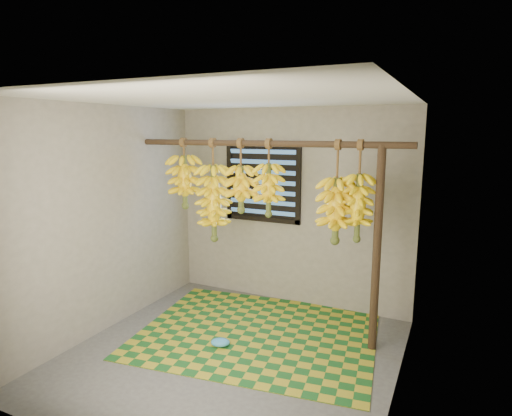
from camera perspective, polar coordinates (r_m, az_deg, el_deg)
The scene contains 16 objects.
floor at distance 4.36m, azimuth -3.29°, elevation -19.01°, with size 3.00×3.00×0.01m, color #4C4C4C.
ceiling at distance 3.82m, azimuth -3.67°, elevation 14.40°, with size 3.00×3.00×0.01m, color silver.
wall_back at distance 5.26m, azimuth 4.48°, elevation 0.06°, with size 3.00×0.01×2.40m, color gray.
wall_left at distance 4.82m, azimuth -19.35°, elevation -1.44°, with size 0.01×3.00×2.40m, color gray.
wall_right at distance 3.47m, azimuth 18.95°, elevation -5.80°, with size 0.01×3.00×2.40m, color gray.
window at distance 5.32m, azimuth 0.89°, elevation 3.48°, with size 1.00×0.04×1.00m.
hanging_pole at distance 4.44m, azimuth 0.84°, elevation 8.61°, with size 0.06×0.06×3.00m, color #3F2E1D.
support_post at distance 4.23m, azimuth 15.81°, elevation -5.59°, with size 0.08×0.08×2.00m, color #3F2E1D.
woven_mat at distance 4.75m, azimuth 0.19°, elevation -16.31°, with size 2.43×1.94×0.01m, color #19551F.
plastic_bag at distance 4.48m, azimuth -4.78°, elevation -17.42°, with size 0.19×0.14×0.08m, color #3C9DE1.
banana_bunch_a at distance 4.95m, azimuth -9.48°, elevation 3.48°, with size 0.37×0.37×0.79m.
banana_bunch_b at distance 4.78m, azimuth -5.65°, elevation 0.66°, with size 0.38×0.38×1.14m.
banana_bunch_c at distance 4.58m, azimuth -2.01°, elevation 2.57°, with size 0.34×0.34×0.78m.
banana_bunch_d at distance 4.44m, azimuth 1.70°, elevation 2.44°, with size 0.32×0.32×0.80m.
banana_bunch_e at distance 4.24m, azimuth 10.61°, elevation -0.32°, with size 0.37×0.37×1.01m.
banana_bunch_f at distance 4.18m, azimuth 13.44°, elevation 0.06°, with size 0.29×0.29×0.97m.
Camera 1 is at (1.85, -3.33, 2.13)m, focal length 30.00 mm.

